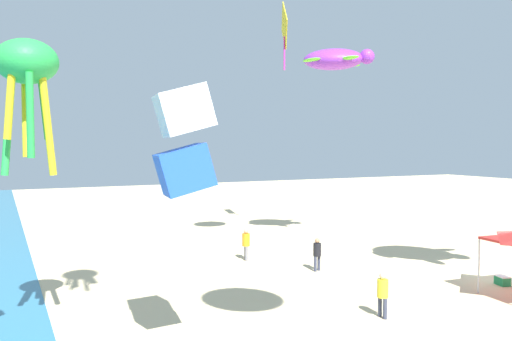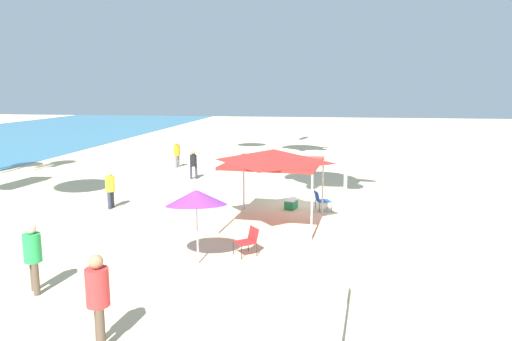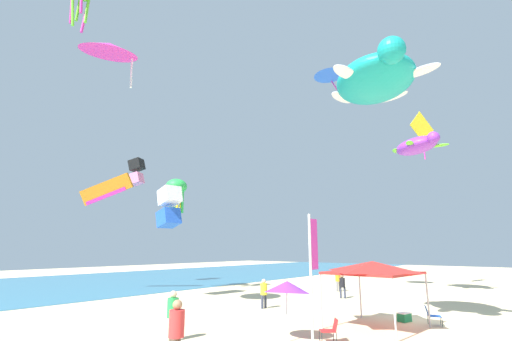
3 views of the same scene
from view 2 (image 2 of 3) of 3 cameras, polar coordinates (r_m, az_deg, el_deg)
name	(u,v)px [view 2 (image 2 of 3)]	position (r m, az deg, el deg)	size (l,w,h in m)	color
ground	(307,208)	(20.01, 6.19, -4.56)	(120.00, 120.00, 0.10)	beige
canopy_tent	(274,157)	(17.05, 2.19, 1.64)	(3.77, 3.60, 2.77)	#B7B7BC
beach_umbrella	(196,197)	(13.52, -7.22, -3.25)	(1.81, 1.78, 2.25)	silver
folding_chair_near_cooler	(248,239)	(14.31, -0.93, -8.31)	(0.79, 0.81, 0.82)	black
folding_chair_right_of_tent	(321,199)	(19.42, 7.84, -3.46)	(0.70, 0.76, 0.82)	black
cooler_box	(291,204)	(19.64, 4.26, -4.06)	(0.70, 0.56, 0.40)	#1E8C4C
banner_flag	(343,240)	(8.18, 10.50, -8.21)	(0.36, 0.06, 4.07)	silver
person_near_umbrella	(33,252)	(12.79, -25.35, -8.92)	(0.42, 0.42, 1.76)	brown
person_beachcomber	(177,152)	(29.96, -9.52, 2.22)	(0.43, 0.39, 1.65)	slate
person_kite_handler	(193,162)	(25.98, -7.56, 0.98)	(0.37, 0.40, 1.57)	#33384C
person_far_stroller	(110,186)	(20.40, -17.19, -1.83)	(0.43, 0.38, 1.60)	#33384C
person_by_tent	(98,293)	(9.79, -18.55, -13.87)	(0.45, 0.45, 1.87)	brown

